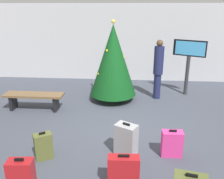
% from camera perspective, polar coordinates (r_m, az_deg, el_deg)
% --- Properties ---
extents(ground_plane, '(16.00, 16.00, 0.00)m').
position_cam_1_polar(ground_plane, '(6.06, 2.69, -8.65)').
color(ground_plane, '#424754').
extents(back_wall, '(16.00, 0.20, 2.94)m').
position_cam_1_polar(back_wall, '(9.58, 3.68, 10.96)').
color(back_wall, silver).
rests_on(back_wall, ground_plane).
extents(holiday_tree, '(1.42, 1.42, 2.47)m').
position_cam_1_polar(holiday_tree, '(7.31, 0.28, 6.95)').
color(holiday_tree, '#4C3319').
rests_on(holiday_tree, ground_plane).
extents(flight_info_kiosk, '(0.96, 0.54, 1.81)m').
position_cam_1_polar(flight_info_kiosk, '(8.19, 17.76, 7.52)').
color(flight_info_kiosk, '#333338').
rests_on(flight_info_kiosk, ground_plane).
extents(waiting_bench, '(1.67, 0.44, 0.48)m').
position_cam_1_polar(waiting_bench, '(7.18, -18.01, -1.84)').
color(waiting_bench, brown).
rests_on(waiting_bench, ground_plane).
extents(traveller_0, '(0.36, 0.36, 1.87)m').
position_cam_1_polar(traveller_0, '(7.67, 10.89, 5.06)').
color(traveller_0, '#1E234C').
rests_on(traveller_0, ground_plane).
extents(suitcase_0, '(0.49, 0.43, 0.70)m').
position_cam_1_polar(suitcase_0, '(4.84, 3.34, -11.85)').
color(suitcase_0, '#9EA0A5').
rests_on(suitcase_0, ground_plane).
extents(suitcase_1, '(0.52, 0.22, 0.60)m').
position_cam_1_polar(suitcase_1, '(4.12, 2.73, -18.85)').
color(suitcase_1, '#B2191E').
rests_on(suitcase_1, ground_plane).
extents(suitcase_3, '(0.39, 0.34, 0.57)m').
position_cam_1_polar(suitcase_3, '(4.94, -15.93, -12.80)').
color(suitcase_3, '#59602D').
rests_on(suitcase_3, ground_plane).
extents(suitcase_4, '(0.41, 0.22, 0.57)m').
position_cam_1_polar(suitcase_4, '(4.99, 13.98, -12.32)').
color(suitcase_4, '#E5388C').
rests_on(suitcase_4, ground_plane).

